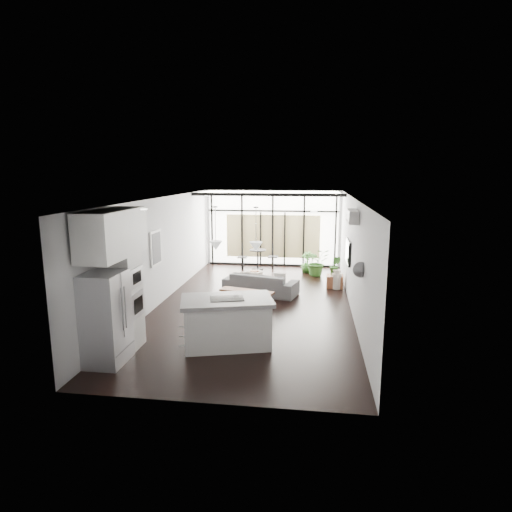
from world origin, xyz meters
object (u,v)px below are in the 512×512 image
(island, at_px, (227,322))
(pouf, at_px, (255,278))
(sofa, at_px, (261,280))
(console_bench, at_px, (247,299))
(milk_can, at_px, (337,279))
(tv, at_px, (348,252))
(fridge, at_px, (106,318))

(island, relative_size, pouf, 3.56)
(sofa, height_order, console_bench, sofa)
(island, xyz_separation_m, sofa, (0.20, 3.80, -0.08))
(milk_can, xyz_separation_m, tv, (0.23, -0.90, 1.01))
(fridge, distance_m, pouf, 6.29)
(sofa, bearing_deg, fridge, 80.17)
(sofa, xyz_separation_m, console_bench, (-0.20, -1.30, -0.18))
(milk_can, height_order, tv, tv)
(island, relative_size, tv, 1.63)
(island, distance_m, fridge, 2.30)
(pouf, xyz_separation_m, milk_can, (2.52, -0.22, 0.09))
(sofa, relative_size, tv, 1.91)
(fridge, relative_size, pouf, 3.36)
(console_bench, xyz_separation_m, tv, (2.62, 1.28, 1.07))
(island, relative_size, console_bench, 1.26)
(fridge, distance_m, tv, 6.72)
(sofa, relative_size, pouf, 4.15)
(fridge, height_order, console_bench, fridge)
(fridge, bearing_deg, sofa, 65.59)
(island, bearing_deg, pouf, 75.76)
(fridge, xyz_separation_m, pouf, (1.89, 5.97, -0.65))
(island, height_order, tv, tv)
(island, bearing_deg, console_bench, 74.27)
(pouf, bearing_deg, milk_can, -5.00)
(milk_can, bearing_deg, island, -117.15)
(island, height_order, pouf, island)
(fridge, bearing_deg, tv, 46.32)
(fridge, distance_m, sofa, 5.37)
(island, height_order, sofa, island)
(sofa, distance_m, pouf, 1.16)
(island, distance_m, sofa, 3.80)
(pouf, xyz_separation_m, tv, (2.75, -1.12, 1.10))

